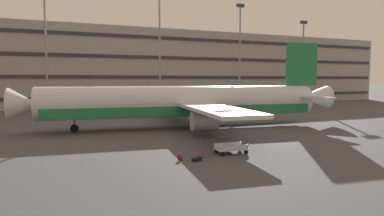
# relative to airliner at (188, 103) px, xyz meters

# --- Properties ---
(ground_plane) EXTENTS (600.00, 600.00, 0.00)m
(ground_plane) POSITION_rel_airliner_xyz_m (-6.06, 1.35, -3.12)
(ground_plane) COLOR #424449
(terminal_structure) EXTENTS (157.69, 19.51, 17.56)m
(terminal_structure) POSITION_rel_airliner_xyz_m (-6.06, 43.90, 5.66)
(terminal_structure) COLOR gray
(terminal_structure) RESTS_ON ground_plane
(airliner) EXTENTS (40.32, 32.68, 10.92)m
(airliner) POSITION_rel_airliner_xyz_m (0.00, 0.00, 0.00)
(airliner) COLOR silver
(airliner) RESTS_ON ground_plane
(light_mast_center_left) EXTENTS (1.80, 0.50, 26.44)m
(light_mast_center_left) POSITION_rel_airliner_xyz_m (-16.36, 26.75, 11.85)
(light_mast_center_left) COLOR gray
(light_mast_center_left) RESTS_ON ground_plane
(light_mast_center_right) EXTENTS (1.80, 0.50, 24.01)m
(light_mast_center_right) POSITION_rel_airliner_xyz_m (4.63, 26.75, 10.60)
(light_mast_center_right) COLOR gray
(light_mast_center_right) RESTS_ON ground_plane
(light_mast_right) EXTENTS (1.80, 0.50, 22.60)m
(light_mast_right) POSITION_rel_airliner_xyz_m (23.16, 26.75, 9.88)
(light_mast_right) COLOR gray
(light_mast_right) RESTS_ON ground_plane
(light_mast_far_right) EXTENTS (1.80, 0.50, 20.11)m
(light_mast_far_right) POSITION_rel_airliner_xyz_m (40.78, 26.75, 8.59)
(light_mast_far_right) COLOR gray
(light_mast_far_right) RESTS_ON ground_plane
(suitcase_teal) EXTENTS (0.85, 0.67, 0.28)m
(suitcase_teal) POSITION_rel_airliner_xyz_m (-5.67, -16.02, -2.98)
(suitcase_teal) COLOR black
(suitcase_teal) RESTS_ON ground_plane
(suitcase_upright) EXTENTS (0.33, 0.46, 0.93)m
(suitcase_upright) POSITION_rel_airliner_xyz_m (-4.85, -15.22, -2.70)
(suitcase_upright) COLOR #72388C
(suitcase_upright) RESTS_ON ground_plane
(backpack_small) EXTENTS (0.45, 0.40, 0.55)m
(backpack_small) POSITION_rel_airliner_xyz_m (-6.75, -15.48, -2.88)
(backpack_small) COLOR maroon
(backpack_small) RESTS_ON ground_plane
(baggage_cart) EXTENTS (3.34, 1.49, 0.82)m
(baggage_cart) POSITION_rel_airliner_xyz_m (-2.14, -14.88, -2.70)
(baggage_cart) COLOR #B7B7BC
(baggage_cart) RESTS_ON ground_plane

